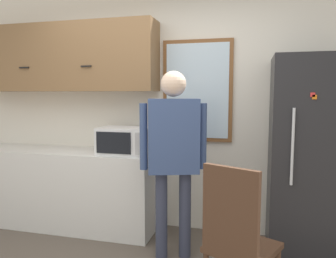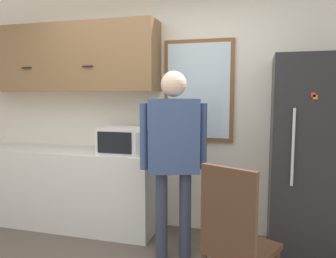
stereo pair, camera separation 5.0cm
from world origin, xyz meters
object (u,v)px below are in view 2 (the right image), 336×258
(person, at_px, (173,145))
(refrigerator, at_px, (312,158))
(microwave, at_px, (126,140))
(chair, at_px, (235,237))

(person, bearing_deg, refrigerator, -1.46)
(microwave, height_order, chair, microwave)
(refrigerator, bearing_deg, chair, -119.91)
(person, height_order, refrigerator, refrigerator)
(microwave, bearing_deg, refrigerator, -0.15)
(refrigerator, xyz_separation_m, chair, (-0.61, -1.06, -0.36))
(microwave, distance_m, chair, 1.69)
(person, distance_m, refrigerator, 1.28)
(microwave, distance_m, person, 0.72)
(microwave, distance_m, refrigerator, 1.84)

